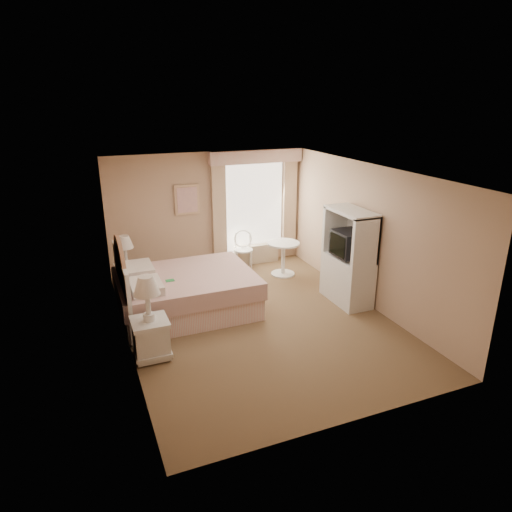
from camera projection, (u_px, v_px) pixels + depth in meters
name	position (u px, v px, depth m)	size (l,w,h in m)	color
room	(257.00, 250.00, 7.27)	(4.21, 5.51, 2.51)	brown
window	(256.00, 204.00, 9.93)	(2.05, 0.22, 2.51)	white
framed_art	(187.00, 200.00, 9.38)	(0.52, 0.04, 0.62)	tan
bed	(180.00, 292.00, 7.86)	(2.30, 1.81, 1.60)	#D6928B
nightstand_near	(150.00, 328.00, 6.46)	(0.51, 0.51, 1.24)	white
nightstand_far	(127.00, 271.00, 8.69)	(0.46, 0.46, 1.10)	white
round_table	(283.00, 253.00, 9.50)	(0.67, 0.67, 0.71)	silver
cafe_chair	(243.00, 246.00, 9.89)	(0.49, 0.49, 0.83)	silver
armoire	(348.00, 264.00, 8.18)	(0.52, 1.03, 1.72)	white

